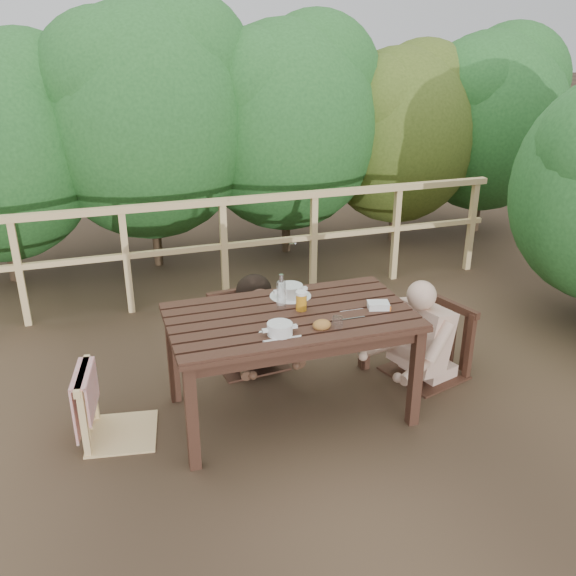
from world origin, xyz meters
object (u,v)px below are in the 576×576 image
object	(u,v)px
beer_glass	(301,302)
butter_tub	(378,306)
chair_left	(115,373)
diner_right	(435,295)
soup_far	(290,291)
chair_right	(430,312)
tumbler	(337,323)
soup_near	(280,330)
bottle	(281,293)
bread_roll	(322,325)
woman	(247,292)
chair_far	(248,303)
table	(290,365)

from	to	relation	value
beer_glass	butter_tub	size ratio (longest dim) A/B	1.03
chair_left	diner_right	size ratio (longest dim) A/B	0.70
diner_right	soup_far	distance (m)	1.08
chair_right	tumbler	world-z (taller)	chair_right
soup_near	soup_far	xyz separation A→B (m)	(0.24, 0.53, 0.00)
tumbler	bottle	bearing A→B (deg)	123.89
chair_left	soup_far	xyz separation A→B (m)	(1.21, 0.19, 0.32)
beer_glass	bottle	xyz separation A→B (m)	(-0.12, 0.06, 0.05)
chair_left	bottle	bearing A→B (deg)	-80.63
bread_roll	beer_glass	bearing A→B (deg)	96.87
diner_right	bread_roll	xyz separation A→B (m)	(-1.04, -0.41, 0.11)
chair_right	woman	bearing A→B (deg)	-132.67
chair_right	bread_roll	size ratio (longest dim) A/B	8.98
butter_tub	chair_right	bearing A→B (deg)	40.44
chair_far	bread_roll	size ratio (longest dim) A/B	8.89
diner_right	beer_glass	world-z (taller)	diner_right
chair_far	bottle	distance (m)	0.73
diner_right	tumbler	world-z (taller)	diner_right
soup_far	bottle	size ratio (longest dim) A/B	1.13
bottle	diner_right	bearing A→B (deg)	3.05
chair_right	bottle	bearing A→B (deg)	-103.28
diner_right	tumbler	distance (m)	1.04
table	soup_far	bearing A→B (deg)	71.80
chair_left	soup_near	distance (m)	1.07
butter_tub	diner_right	bearing A→B (deg)	39.30
chair_left	beer_glass	bearing A→B (deg)	-83.69
bread_roll	tumbler	distance (m)	0.10
table	chair_left	world-z (taller)	chair_left
chair_far	bottle	bearing A→B (deg)	-90.14
table	chair_right	xyz separation A→B (m)	(1.13, 0.16, 0.16)
chair_right	bread_roll	world-z (taller)	chair_right
table	soup_near	bearing A→B (deg)	-120.49
chair_left	chair_far	bearing A→B (deg)	-48.42
chair_left	diner_right	bearing A→B (deg)	-79.25
bottle	tumbler	distance (m)	0.45
beer_glass	chair_far	bearing A→B (deg)	104.25
chair_left	bottle	size ratio (longest dim) A/B	3.59
soup_near	butter_tub	world-z (taller)	soup_near
chair_right	butter_tub	distance (m)	0.66
soup_near	beer_glass	bearing A→B (deg)	50.65
woman	beer_glass	xyz separation A→B (m)	(0.18, -0.73, 0.20)
beer_glass	woman	bearing A→B (deg)	103.88
chair_right	beer_glass	size ratio (longest dim) A/B	7.23
chair_far	soup_near	world-z (taller)	chair_far
table	chair_far	bearing A→B (deg)	97.43
diner_right	beer_glass	distance (m)	1.09
woman	beer_glass	world-z (taller)	woman
butter_tub	chair_far	bearing A→B (deg)	143.61
chair_far	soup_far	size ratio (longest dim) A/B	3.61
bottle	soup_far	bearing A→B (deg)	55.87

